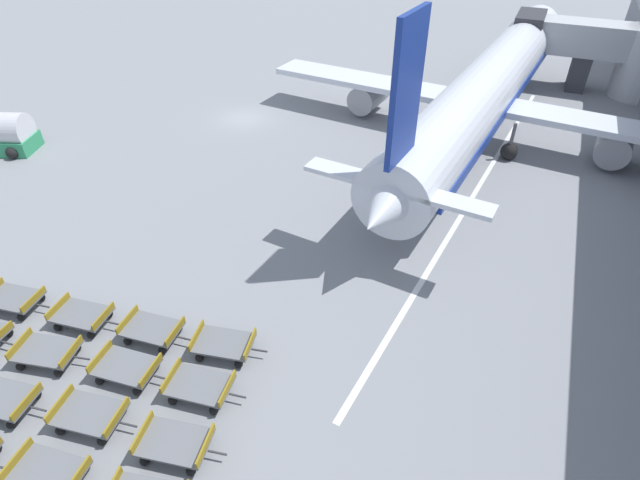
{
  "coord_description": "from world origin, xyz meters",
  "views": [
    {
      "loc": [
        21.55,
        -33.31,
        16.73
      ],
      "look_at": [
        13.37,
        -14.77,
        1.54
      ],
      "focal_mm": 28.0,
      "sensor_mm": 36.0,
      "label": 1
    }
  ],
  "objects_px": {
    "baggage_dolly_row_far_col_d": "(224,344)",
    "baggage_dolly_row_mid_b_col_d": "(200,386)",
    "baggage_dolly_row_mid_a_col_b": "(3,399)",
    "baggage_dolly_row_far_col_c": "(152,330)",
    "baggage_dolly_row_far_col_a": "(14,299)",
    "baggage_dolly_row_far_col_b": "(82,316)",
    "baggage_dolly_row_mid_b_col_c": "(127,368)",
    "baggage_dolly_row_mid_a_col_d": "(175,443)",
    "baggage_dolly_row_near_col_c": "(48,474)",
    "baggage_dolly_row_mid_a_col_c": "(90,415)",
    "airplane": "(487,89)",
    "baggage_dolly_row_mid_b_col_b": "(47,352)"
  },
  "relations": [
    {
      "from": "baggage_dolly_row_near_col_c",
      "to": "baggage_dolly_row_far_col_a",
      "type": "height_order",
      "value": "same"
    },
    {
      "from": "baggage_dolly_row_mid_a_col_b",
      "to": "baggage_dolly_row_far_col_c",
      "type": "relative_size",
      "value": 1.01
    },
    {
      "from": "baggage_dolly_row_mid_a_col_c",
      "to": "baggage_dolly_row_mid_b_col_b",
      "type": "distance_m",
      "value": 4.16
    },
    {
      "from": "baggage_dolly_row_far_col_a",
      "to": "baggage_dolly_row_mid_a_col_b",
      "type": "bearing_deg",
      "value": -43.68
    },
    {
      "from": "baggage_dolly_row_mid_b_col_b",
      "to": "baggage_dolly_row_mid_b_col_d",
      "type": "height_order",
      "value": "same"
    },
    {
      "from": "baggage_dolly_row_mid_b_col_b",
      "to": "baggage_dolly_row_far_col_c",
      "type": "bearing_deg",
      "value": 40.99
    },
    {
      "from": "baggage_dolly_row_far_col_a",
      "to": "baggage_dolly_row_mid_b_col_d",
      "type": "bearing_deg",
      "value": -3.04
    },
    {
      "from": "baggage_dolly_row_mid_a_col_d",
      "to": "baggage_dolly_row_mid_b_col_b",
      "type": "relative_size",
      "value": 1.0
    },
    {
      "from": "baggage_dolly_row_mid_a_col_d",
      "to": "baggage_dolly_row_mid_b_col_c",
      "type": "xyz_separation_m",
      "value": [
        -3.83,
        1.92,
        0.0
      ]
    },
    {
      "from": "baggage_dolly_row_mid_b_col_d",
      "to": "baggage_dolly_row_far_col_a",
      "type": "height_order",
      "value": "same"
    },
    {
      "from": "baggage_dolly_row_mid_a_col_c",
      "to": "baggage_dolly_row_mid_a_col_d",
      "type": "distance_m",
      "value": 3.6
    },
    {
      "from": "baggage_dolly_row_mid_a_col_b",
      "to": "baggage_dolly_row_far_col_d",
      "type": "height_order",
      "value": "same"
    },
    {
      "from": "airplane",
      "to": "baggage_dolly_row_far_col_c",
      "type": "relative_size",
      "value": 13.09
    },
    {
      "from": "baggage_dolly_row_far_col_a",
      "to": "baggage_dolly_row_far_col_b",
      "type": "distance_m",
      "value": 3.77
    },
    {
      "from": "baggage_dolly_row_mid_a_col_c",
      "to": "baggage_dolly_row_mid_b_col_b",
      "type": "xyz_separation_m",
      "value": [
        -3.86,
        1.56,
        0.0
      ]
    },
    {
      "from": "baggage_dolly_row_mid_b_col_d",
      "to": "baggage_dolly_row_far_col_d",
      "type": "relative_size",
      "value": 1.0
    },
    {
      "from": "baggage_dolly_row_mid_a_col_c",
      "to": "baggage_dolly_row_near_col_c",
      "type": "bearing_deg",
      "value": -80.71
    },
    {
      "from": "baggage_dolly_row_mid_b_col_c",
      "to": "baggage_dolly_row_far_col_d",
      "type": "relative_size",
      "value": 0.99
    },
    {
      "from": "baggage_dolly_row_mid_b_col_b",
      "to": "baggage_dolly_row_far_col_c",
      "type": "height_order",
      "value": "same"
    },
    {
      "from": "baggage_dolly_row_mid_a_col_b",
      "to": "baggage_dolly_row_mid_a_col_d",
      "type": "relative_size",
      "value": 1.0
    },
    {
      "from": "baggage_dolly_row_mid_a_col_d",
      "to": "baggage_dolly_row_far_col_d",
      "type": "xyz_separation_m",
      "value": [
        -0.91,
        4.58,
        0.0
      ]
    },
    {
      "from": "baggage_dolly_row_mid_b_col_d",
      "to": "baggage_dolly_row_near_col_c",
      "type": "bearing_deg",
      "value": -117.59
    },
    {
      "from": "baggage_dolly_row_near_col_c",
      "to": "baggage_dolly_row_mid_b_col_d",
      "type": "distance_m",
      "value": 5.65
    },
    {
      "from": "baggage_dolly_row_near_col_c",
      "to": "baggage_dolly_row_mid_a_col_b",
      "type": "height_order",
      "value": "same"
    },
    {
      "from": "baggage_dolly_row_far_col_b",
      "to": "baggage_dolly_row_mid_a_col_c",
      "type": "bearing_deg",
      "value": -42.43
    },
    {
      "from": "baggage_dolly_row_mid_a_col_d",
      "to": "baggage_dolly_row_far_col_a",
      "type": "distance_m",
      "value": 11.81
    },
    {
      "from": "baggage_dolly_row_near_col_c",
      "to": "baggage_dolly_row_far_col_c",
      "type": "xyz_separation_m",
      "value": [
        -1.02,
        6.65,
        0.0
      ]
    },
    {
      "from": "baggage_dolly_row_far_col_b",
      "to": "baggage_dolly_row_far_col_c",
      "type": "relative_size",
      "value": 1.0
    },
    {
      "from": "baggage_dolly_row_mid_a_col_c",
      "to": "baggage_dolly_row_far_col_d",
      "type": "relative_size",
      "value": 1.0
    },
    {
      "from": "baggage_dolly_row_mid_a_col_b",
      "to": "baggage_dolly_row_far_col_b",
      "type": "xyz_separation_m",
      "value": [
        -0.56,
        4.59,
        0.0
      ]
    },
    {
      "from": "baggage_dolly_row_far_col_c",
      "to": "baggage_dolly_row_mid_b_col_c",
      "type": "bearing_deg",
      "value": -79.3
    },
    {
      "from": "baggage_dolly_row_far_col_d",
      "to": "baggage_dolly_row_mid_b_col_d",
      "type": "bearing_deg",
      "value": -81.85
    },
    {
      "from": "baggage_dolly_row_mid_a_col_c",
      "to": "baggage_dolly_row_far_col_b",
      "type": "xyz_separation_m",
      "value": [
        -4.11,
        3.76,
        0.0
      ]
    },
    {
      "from": "baggage_dolly_row_far_col_d",
      "to": "airplane",
      "type": "bearing_deg",
      "value": 76.97
    },
    {
      "from": "baggage_dolly_row_far_col_b",
      "to": "baggage_dolly_row_far_col_c",
      "type": "xyz_separation_m",
      "value": [
        3.47,
        0.59,
        0.0
      ]
    },
    {
      "from": "baggage_dolly_row_mid_b_col_c",
      "to": "baggage_dolly_row_near_col_c",
      "type": "bearing_deg",
      "value": -82.19
    },
    {
      "from": "baggage_dolly_row_mid_a_col_c",
      "to": "baggage_dolly_row_far_col_d",
      "type": "distance_m",
      "value": 5.6
    },
    {
      "from": "baggage_dolly_row_mid_a_col_d",
      "to": "baggage_dolly_row_near_col_c",
      "type": "bearing_deg",
      "value": -140.55
    },
    {
      "from": "baggage_dolly_row_far_col_c",
      "to": "baggage_dolly_row_far_col_d",
      "type": "relative_size",
      "value": 0.99
    },
    {
      "from": "baggage_dolly_row_mid_b_col_d",
      "to": "baggage_dolly_row_mid_b_col_c",
      "type": "bearing_deg",
      "value": -172.17
    },
    {
      "from": "baggage_dolly_row_mid_a_col_c",
      "to": "baggage_dolly_row_mid_a_col_d",
      "type": "bearing_deg",
      "value": 5.41
    },
    {
      "from": "baggage_dolly_row_mid_a_col_b",
      "to": "baggage_dolly_row_mid_a_col_c",
      "type": "bearing_deg",
      "value": 13.12
    },
    {
      "from": "baggage_dolly_row_mid_b_col_c",
      "to": "baggage_dolly_row_far_col_c",
      "type": "height_order",
      "value": "same"
    },
    {
      "from": "airplane",
      "to": "baggage_dolly_row_mid_a_col_b",
      "type": "relative_size",
      "value": 13.03
    },
    {
      "from": "baggage_dolly_row_near_col_c",
      "to": "baggage_dolly_row_mid_b_col_c",
      "type": "xyz_separation_m",
      "value": [
        -0.63,
        4.56,
        0.0
      ]
    },
    {
      "from": "baggage_dolly_row_mid_b_col_c",
      "to": "baggage_dolly_row_far_col_a",
      "type": "relative_size",
      "value": 1.0
    },
    {
      "from": "baggage_dolly_row_near_col_c",
      "to": "baggage_dolly_row_mid_a_col_b",
      "type": "distance_m",
      "value": 4.2
    },
    {
      "from": "baggage_dolly_row_mid_a_col_c",
      "to": "baggage_dolly_row_far_col_b",
      "type": "bearing_deg",
      "value": 137.57
    },
    {
      "from": "baggage_dolly_row_mid_b_col_d",
      "to": "baggage_dolly_row_mid_a_col_d",
      "type": "bearing_deg",
      "value": -75.9
    },
    {
      "from": "baggage_dolly_row_mid_b_col_b",
      "to": "baggage_dolly_row_far_col_b",
      "type": "bearing_deg",
      "value": 96.68
    }
  ]
}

